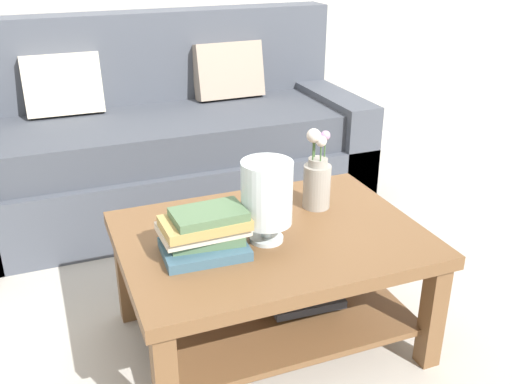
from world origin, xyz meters
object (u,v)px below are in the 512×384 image
at_px(book_stack_main, 205,232).
at_px(glass_hurricane_vase, 267,195).
at_px(couch, 164,144).
at_px(coffee_table, 272,264).
at_px(flower_pitcher, 317,177).

bearing_deg(book_stack_main, glass_hurricane_vase, -0.62).
relative_size(couch, coffee_table, 2.02).
bearing_deg(flower_pitcher, glass_hurricane_vase, -147.57).
height_order(coffee_table, book_stack_main, book_stack_main).
bearing_deg(book_stack_main, flower_pitcher, 19.44).
bearing_deg(glass_hurricane_vase, book_stack_main, 179.38).
distance_m(coffee_table, glass_hurricane_vase, 0.32).
relative_size(coffee_table, flower_pitcher, 3.30).
height_order(book_stack_main, glass_hurricane_vase, glass_hurricane_vase).
height_order(coffee_table, flower_pitcher, flower_pitcher).
bearing_deg(couch, glass_hurricane_vase, -88.38).
bearing_deg(coffee_table, couch, 93.40).
height_order(coffee_table, glass_hurricane_vase, glass_hurricane_vase).
xyz_separation_m(coffee_table, book_stack_main, (-0.27, -0.04, 0.21)).
relative_size(coffee_table, glass_hurricane_vase, 3.66).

